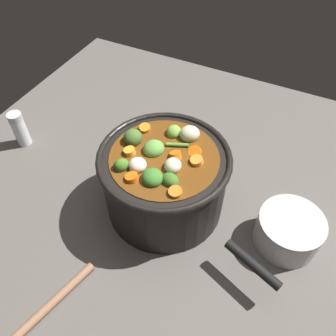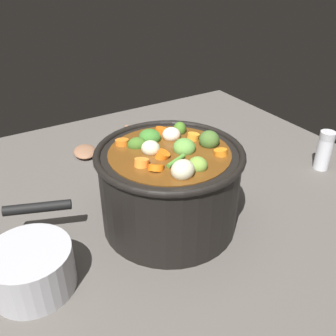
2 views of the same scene
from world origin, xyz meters
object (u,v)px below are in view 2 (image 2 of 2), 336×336
Objects in this scene: cooking_pot at (170,186)px; salt_shaker at (324,150)px; wooden_spoon at (108,148)px; small_saucepan at (32,267)px.

cooking_pot is 2.77× the size of salt_shaker.
wooden_spoon is (-0.32, 0.01, -0.07)m from cooking_pot.
cooking_pot is 0.33m from wooden_spoon.
small_saucepan is (0.01, -0.67, -0.01)m from salt_shaker.
small_saucepan reaches higher than wooden_spoon.
salt_shaker reaches higher than small_saucepan.
small_saucepan is (0.35, -0.27, 0.03)m from wooden_spoon.
salt_shaker is at bearing 87.96° from cooking_pot.
salt_shaker is 0.46× the size of small_saucepan.
salt_shaker is at bearing 49.63° from wooden_spoon.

